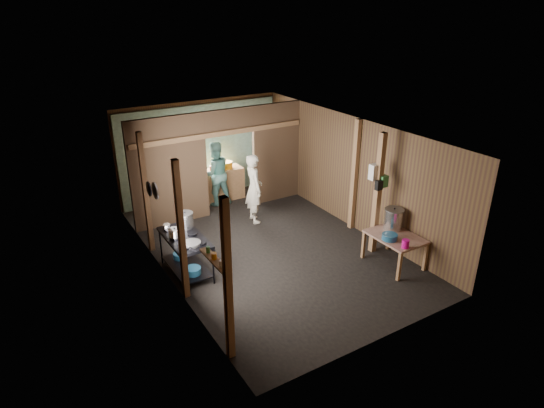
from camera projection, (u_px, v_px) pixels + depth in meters
floor at (267, 247)px, 10.03m from camera, size 4.50×7.00×0.00m
ceiling at (267, 130)px, 8.98m from camera, size 4.50×7.00×0.00m
wall_back at (200, 149)px, 12.25m from camera, size 4.50×0.00×2.60m
wall_front at (388, 269)px, 6.76m from camera, size 4.50×0.00×2.60m
wall_left at (162, 216)px, 8.44m from camera, size 0.00×7.00×2.60m
wall_right at (351, 173)px, 10.57m from camera, size 0.00×7.00×2.60m
partition_left at (169, 172)px, 10.60m from camera, size 1.85×0.10×2.60m
partition_right at (276, 153)px, 11.97m from camera, size 1.35×0.10×2.60m
partition_header at (229, 121)px, 10.94m from camera, size 1.30×0.10×0.60m
turquoise_panel at (201, 152)px, 12.22m from camera, size 4.40×0.06×2.50m
back_counter at (221, 184)px, 12.31m from camera, size 1.20×0.50×0.85m
wall_clock at (209, 127)px, 12.04m from camera, size 0.20×0.03×0.20m
post_left_a at (228, 282)px, 6.43m from camera, size 0.10×0.12×2.60m
post_left_b at (181, 232)px, 7.84m from camera, size 0.10×0.12×2.60m
post_left_c at (146, 194)px, 9.41m from camera, size 0.10×0.12×2.60m
post_right at (354, 176)px, 10.38m from camera, size 0.10×0.12×2.60m
post_free at (377, 195)px, 9.36m from camera, size 0.12×0.12×2.60m
cross_beam at (221, 133)px, 10.89m from camera, size 4.40×0.12×0.12m
pan_lid_big at (155, 191)px, 8.63m from camera, size 0.03×0.34×0.34m
pan_lid_small at (149, 189)px, 8.98m from camera, size 0.03×0.30×0.30m
wall_shelf at (214, 260)px, 6.80m from camera, size 0.14×0.80×0.03m
jar_white at (221, 263)px, 6.58m from camera, size 0.07×0.07×0.10m
jar_yellow at (214, 256)px, 6.77m from camera, size 0.08×0.08×0.10m
jar_green at (208, 250)px, 6.95m from camera, size 0.06×0.06×0.10m
bag_white at (375, 172)px, 9.21m from camera, size 0.22×0.15×0.32m
bag_green at (383, 181)px, 9.23m from camera, size 0.16×0.12×0.24m
bag_black at (379, 185)px, 9.17m from camera, size 0.14×0.10×0.20m
gas_range at (186, 255)px, 8.91m from camera, size 0.70×1.36×0.80m
prep_table at (394, 250)px, 9.26m from camera, size 0.79×1.09×0.64m
stove_pot_large at (185, 221)px, 9.06m from camera, size 0.35×0.35×0.33m
stove_pot_med at (175, 234)px, 8.67m from camera, size 0.31×0.31×0.21m
stove_saucepan at (167, 227)px, 9.04m from camera, size 0.19×0.19×0.09m
frying_pan at (192, 243)px, 8.44m from camera, size 0.48×0.62×0.08m
blue_tub_front at (193, 271)px, 8.73m from camera, size 0.30×0.30×0.13m
blue_tub_back at (180, 255)px, 9.27m from camera, size 0.28×0.28×0.11m
stock_pot at (393, 219)px, 9.33m from camera, size 0.46×0.46×0.46m
wash_basin at (390, 237)px, 8.97m from camera, size 0.38×0.38×0.11m
pink_bucket at (405, 244)px, 8.65m from camera, size 0.17×0.17×0.17m
knife at (413, 247)px, 8.71m from camera, size 0.29×0.13×0.01m
yellow_tub at (227, 165)px, 12.19m from camera, size 0.32×0.32×0.18m
red_cup at (212, 168)px, 12.00m from camera, size 0.12×0.12×0.14m
cook at (254, 189)px, 10.91m from camera, size 0.50×0.67×1.68m
worker_back at (215, 174)px, 11.85m from camera, size 0.86×0.69×1.69m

